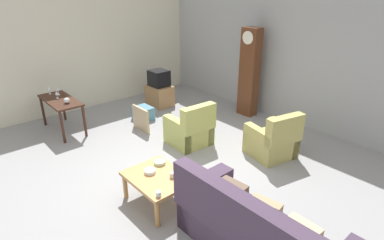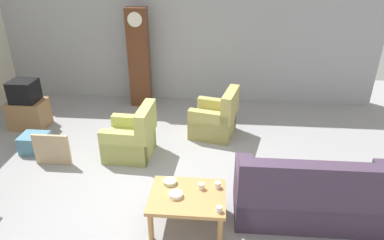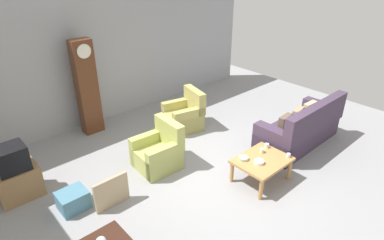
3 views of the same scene
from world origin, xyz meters
name	(u,v)px [view 1 (image 1 of 3)]	position (x,y,z in m)	size (l,w,h in m)	color
ground_plane	(175,174)	(0.00, 0.00, 0.00)	(10.40, 10.40, 0.00)	gray
garage_door_wall	(299,55)	(0.00, 3.60, 1.60)	(8.40, 0.16, 3.20)	#9EA0A5
pegboard_wall_left	(84,53)	(-4.20, 0.40, 1.44)	(0.12, 6.40, 2.88)	beige
couch_floral	(257,236)	(2.08, -0.41, 0.36)	(2.10, 0.89, 1.04)	#423347
armchair_olive_near	(190,130)	(-0.69, 0.96, 0.31)	(0.83, 0.81, 0.92)	tan
armchair_olive_far	(273,141)	(0.71, 1.82, 0.31)	(0.94, 0.92, 0.92)	tan
coffee_table_wood	(158,180)	(0.42, -0.64, 0.39)	(0.96, 0.76, 0.45)	#B27F47
console_table_dark	(61,104)	(-3.06, -0.75, 0.64)	(1.30, 0.56, 0.74)	#381E14
grandfather_clock	(249,73)	(-0.99, 3.13, 1.08)	(0.44, 0.30, 2.15)	#562D19
tv_stand_cabinet	(160,95)	(-2.98, 1.84, 0.28)	(0.68, 0.52, 0.55)	#997047
tv_crt	(159,78)	(-2.98, 1.84, 0.76)	(0.48, 0.44, 0.42)	black
framed_picture_leaning	(141,119)	(-1.93, 0.56, 0.27)	(0.60, 0.05, 0.54)	tan
storage_box_blue	(143,113)	(-2.43, 0.94, 0.16)	(0.45, 0.40, 0.31)	teal
glass_dome_cloche	(67,101)	(-2.72, -0.72, 0.80)	(0.12, 0.12, 0.12)	silver
cup_white_porcelain	(184,180)	(0.79, -0.45, 0.50)	(0.08, 0.08, 0.08)	white
cup_blue_rimmed	(158,194)	(0.82, -0.91, 0.49)	(0.07, 0.07, 0.07)	silver
cup_cream_tall	(172,175)	(0.59, -0.50, 0.50)	(0.08, 0.08, 0.08)	beige
bowl_white_stacked	(150,171)	(0.28, -0.68, 0.48)	(0.17, 0.17, 0.06)	white
bowl_shallow_green	(160,163)	(0.17, -0.42, 0.48)	(0.18, 0.18, 0.05)	#B2C69E
wine_glass_tall	(49,89)	(-3.57, -0.79, 0.87)	(0.06, 0.06, 0.19)	silver
wine_glass_mid	(58,90)	(-3.38, -0.66, 0.87)	(0.06, 0.06, 0.20)	silver
wine_glass_short	(57,94)	(-3.16, -0.77, 0.86)	(0.07, 0.07, 0.17)	silver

